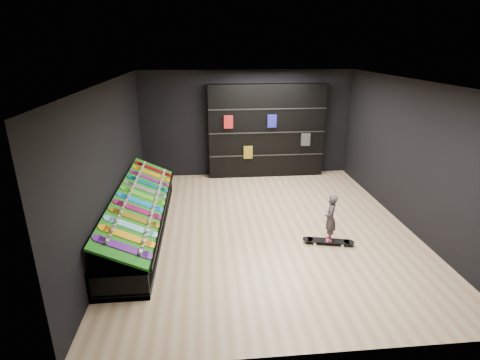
{
  "coord_description": "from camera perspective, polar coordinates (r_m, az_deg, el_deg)",
  "views": [
    {
      "loc": [
        -1.19,
        -7.05,
        3.65
      ],
      "look_at": [
        -0.5,
        0.2,
        1.0
      ],
      "focal_mm": 28.0,
      "sensor_mm": 36.0,
      "label": 1
    }
  ],
  "objects": [
    {
      "name": "display_board_0",
      "position": [
        6.06,
        -17.33,
        -9.74
      ],
      "size": [
        0.93,
        0.22,
        0.5
      ],
      "primitive_type": null,
      "rotation": [
        0.0,
        0.44,
        0.0
      ],
      "color": "purple",
      "rests_on": "turf_ramp"
    },
    {
      "name": "floor_skateboard",
      "position": [
        7.53,
        13.29,
        -9.17
      ],
      "size": [
        1.0,
        0.45,
        0.09
      ],
      "primitive_type": null,
      "rotation": [
        0.0,
        0.0,
        -0.24
      ],
      "color": "black",
      "rests_on": "ground"
    },
    {
      "name": "floor",
      "position": [
        8.03,
        3.72,
        -7.09
      ],
      "size": [
        6.0,
        7.0,
        0.01
      ],
      "primitive_type": "cube",
      "color": "tan",
      "rests_on": "ground"
    },
    {
      "name": "display_board_10",
      "position": [
        9.18,
        -13.28,
        0.94
      ],
      "size": [
        0.93,
        0.22,
        0.5
      ],
      "primitive_type": null,
      "rotation": [
        0.0,
        0.44,
        0.0
      ],
      "color": "yellow",
      "rests_on": "turf_ramp"
    },
    {
      "name": "wall_left",
      "position": [
        7.59,
        -19.01,
        2.42
      ],
      "size": [
        0.02,
        7.0,
        3.0
      ],
      "primitive_type": "cube",
      "color": "black",
      "rests_on": "ground"
    },
    {
      "name": "child",
      "position": [
        7.38,
        13.49,
        -6.99
      ],
      "size": [
        0.21,
        0.25,
        0.56
      ],
      "primitive_type": "imported",
      "rotation": [
        0.0,
        0.0,
        -1.88
      ],
      "color": "black",
      "rests_on": "floor_skateboard"
    },
    {
      "name": "display_board_3",
      "position": [
        6.96,
        -15.72,
        -5.54
      ],
      "size": [
        0.93,
        0.22,
        0.5
      ],
      "primitive_type": null,
      "rotation": [
        0.0,
        0.44,
        0.0
      ],
      "color": "yellow",
      "rests_on": "turf_ramp"
    },
    {
      "name": "display_board_4",
      "position": [
        7.27,
        -15.28,
        -4.38
      ],
      "size": [
        0.93,
        0.22,
        0.5
      ],
      "primitive_type": null,
      "rotation": [
        0.0,
        0.44,
        0.0
      ],
      "color": "#E5198C",
      "rests_on": "turf_ramp"
    },
    {
      "name": "display_board_7",
      "position": [
        8.21,
        -14.16,
        -1.41
      ],
      "size": [
        0.93,
        0.22,
        0.5
      ],
      "primitive_type": null,
      "rotation": [
        0.0,
        0.44,
        0.0
      ],
      "color": "black",
      "rests_on": "turf_ramp"
    },
    {
      "name": "display_rack",
      "position": [
        7.94,
        -14.83,
        -6.07
      ],
      "size": [
        0.9,
        4.5,
        0.5
      ],
      "primitive_type": null,
      "color": "black",
      "rests_on": "ground"
    },
    {
      "name": "turf_ramp",
      "position": [
        7.75,
        -14.76,
        -2.99
      ],
      "size": [
        0.92,
        4.5,
        0.46
      ],
      "primitive_type": "cube",
      "rotation": [
        0.0,
        0.44,
        0.0
      ],
      "color": "#115E0E",
      "rests_on": "display_rack"
    },
    {
      "name": "display_board_11",
      "position": [
        9.5,
        -13.02,
        1.62
      ],
      "size": [
        0.93,
        0.22,
        0.5
      ],
      "primitive_type": null,
      "rotation": [
        0.0,
        0.44,
        0.0
      ],
      "color": "red",
      "rests_on": "turf_ramp"
    },
    {
      "name": "display_board_5",
      "position": [
        7.58,
        -14.88,
        -3.31
      ],
      "size": [
        0.93,
        0.22,
        0.5
      ],
      "primitive_type": null,
      "rotation": [
        0.0,
        0.44,
        0.0
      ],
      "color": "blue",
      "rests_on": "turf_ramp"
    },
    {
      "name": "display_board_1",
      "position": [
        6.35,
        -16.74,
        -8.21
      ],
      "size": [
        0.93,
        0.22,
        0.5
      ],
      "primitive_type": null,
      "rotation": [
        0.0,
        0.44,
        0.0
      ],
      "color": "orange",
      "rests_on": "turf_ramp"
    },
    {
      "name": "ceiling",
      "position": [
        7.18,
        4.27,
        14.75
      ],
      "size": [
        6.0,
        7.0,
        0.01
      ],
      "primitive_type": "cube",
      "color": "white",
      "rests_on": "ground"
    },
    {
      "name": "back_shelving",
      "position": [
        10.77,
        4.04,
        7.43
      ],
      "size": [
        3.29,
        0.38,
        2.63
      ],
      "primitive_type": "cube",
      "color": "black",
      "rests_on": "ground"
    },
    {
      "name": "display_board_8",
      "position": [
        8.53,
        -13.85,
        -0.57
      ],
      "size": [
        0.93,
        0.22,
        0.5
      ],
      "primitive_type": null,
      "rotation": [
        0.0,
        0.44,
        0.0
      ],
      "color": "#0C8C99",
      "rests_on": "turf_ramp"
    },
    {
      "name": "display_board_2",
      "position": [
        6.65,
        -16.21,
        -6.82
      ],
      "size": [
        0.93,
        0.22,
        0.5
      ],
      "primitive_type": null,
      "rotation": [
        0.0,
        0.44,
        0.0
      ],
      "color": "#0CB2E5",
      "rests_on": "turf_ramp"
    },
    {
      "name": "wall_back",
      "position": [
        10.83,
        0.98,
        8.54
      ],
      "size": [
        6.0,
        0.02,
        3.0
      ],
      "primitive_type": "cube",
      "color": "black",
      "rests_on": "ground"
    },
    {
      "name": "wall_front",
      "position": [
        4.32,
        11.54,
        -10.31
      ],
      "size": [
        6.0,
        0.02,
        3.0
      ],
      "primitive_type": "cube",
      "color": "black",
      "rests_on": "ground"
    },
    {
      "name": "wall_right",
      "position": [
        8.48,
        24.45,
        3.49
      ],
      "size": [
        0.02,
        7.0,
        3.0
      ],
      "primitive_type": "cube",
      "color": "black",
      "rests_on": "ground"
    },
    {
      "name": "display_board_9",
      "position": [
        8.85,
        -13.55,
        0.21
      ],
      "size": [
        0.93,
        0.22,
        0.5
      ],
      "primitive_type": null,
      "rotation": [
        0.0,
        0.44,
        0.0
      ],
      "color": "#2626BF",
      "rests_on": "turf_ramp"
    },
    {
      "name": "display_board_6",
      "position": [
        7.89,
        -14.5,
        -2.32
      ],
      "size": [
        0.93,
        0.22,
        0.5
      ],
      "primitive_type": null,
      "rotation": [
        0.0,
        0.44,
        0.0
      ],
      "color": "green",
      "rests_on": "turf_ramp"
    }
  ]
}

